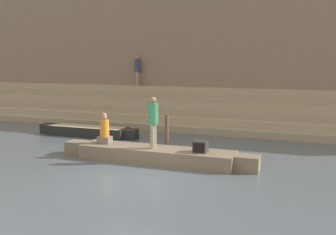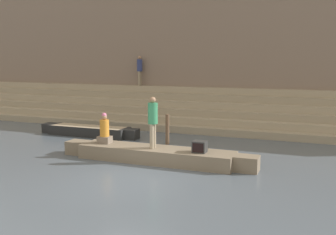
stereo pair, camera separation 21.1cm
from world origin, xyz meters
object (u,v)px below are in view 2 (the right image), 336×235
person_rowing (105,131)px  person_on_steps (140,68)px  tv_set (200,147)px  rowboat_main (155,154)px  mooring_post (167,129)px  person_standing (153,119)px  moored_boat_shore (89,130)px

person_rowing → person_on_steps: 8.97m
person_rowing → tv_set: bearing=-4.8°
rowboat_main → person_on_steps: (-4.60, 8.39, 2.76)m
mooring_post → person_on_steps: size_ratio=0.74×
person_rowing → person_standing: bearing=-7.0°
rowboat_main → mooring_post: mooring_post is taller
rowboat_main → person_standing: 1.27m
person_rowing → tv_set: (3.67, -0.13, -0.26)m
rowboat_main → tv_set: tv_set is taller
rowboat_main → mooring_post: 2.90m
tv_set → person_on_steps: (-6.23, 8.47, 2.33)m
person_standing → person_rowing: 2.08m
mooring_post → tv_set: bearing=-51.5°
rowboat_main → tv_set: size_ratio=15.91×
mooring_post → person_standing: bearing=-78.0°
moored_boat_shore → mooring_post: bearing=-3.9°
tv_set → mooring_post: (-2.29, 2.87, -0.05)m
tv_set → person_standing: bearing=-176.7°
person_standing → person_rowing: bearing=176.3°
rowboat_main → person_standing: person_standing is taller
person_standing → tv_set: person_standing is taller
tv_set → mooring_post: 3.67m
tv_set → rowboat_main: bearing=-179.9°
person_on_steps → moored_boat_shore: bearing=160.5°
rowboat_main → moored_boat_shore: bearing=149.0°
rowboat_main → tv_set: bearing=0.4°
moored_boat_shore → tv_set: bearing=-25.2°
mooring_post → person_on_steps: (-3.94, 5.59, 2.38)m
person_standing → mooring_post: size_ratio=1.40×
person_standing → person_rowing: size_ratio=1.59×
rowboat_main → mooring_post: (-0.66, 2.80, 0.37)m
tv_set → mooring_post: bearing=131.2°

